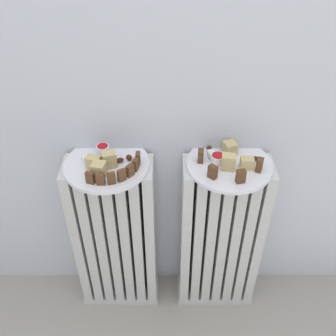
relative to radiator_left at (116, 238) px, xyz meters
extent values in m
cube|color=silver|center=(0.00, 0.00, -0.32)|extent=(0.30, 0.13, 0.03)
cube|color=silver|center=(-0.13, 0.00, 0.02)|extent=(0.03, 0.13, 0.64)
cube|color=silver|center=(-0.08, 0.00, 0.02)|extent=(0.03, 0.13, 0.64)
cube|color=silver|center=(-0.04, 0.00, 0.02)|extent=(0.03, 0.13, 0.64)
cube|color=silver|center=(0.00, 0.00, 0.02)|extent=(0.03, 0.13, 0.64)
cube|color=silver|center=(0.04, 0.00, 0.02)|extent=(0.03, 0.13, 0.64)
cube|color=silver|center=(0.08, 0.00, 0.02)|extent=(0.03, 0.13, 0.64)
cube|color=silver|center=(0.13, 0.00, 0.02)|extent=(0.03, 0.13, 0.64)
cube|color=silver|center=(0.38, 0.00, -0.32)|extent=(0.30, 0.13, 0.03)
cube|color=silver|center=(0.25, 0.00, 0.02)|extent=(0.03, 0.13, 0.64)
cube|color=silver|center=(0.30, 0.00, 0.02)|extent=(0.03, 0.13, 0.64)
cube|color=silver|center=(0.34, 0.00, 0.02)|extent=(0.03, 0.13, 0.64)
cube|color=silver|center=(0.38, 0.00, 0.02)|extent=(0.03, 0.13, 0.64)
cube|color=silver|center=(0.42, 0.00, 0.02)|extent=(0.03, 0.13, 0.64)
cube|color=silver|center=(0.47, 0.00, 0.02)|extent=(0.03, 0.13, 0.64)
cube|color=silver|center=(0.51, 0.00, 0.02)|extent=(0.03, 0.13, 0.64)
cylinder|color=white|center=(0.00, 0.00, 0.35)|extent=(0.27, 0.27, 0.01)
cylinder|color=white|center=(0.38, 0.00, 0.35)|extent=(0.27, 0.27, 0.01)
cube|color=#56351E|center=(-0.03, -0.09, 0.37)|extent=(0.03, 0.02, 0.04)
cube|color=#56351E|center=(0.00, -0.10, 0.37)|extent=(0.02, 0.01, 0.04)
cube|color=#56351E|center=(0.03, -0.09, 0.37)|extent=(0.03, 0.02, 0.04)
cube|color=#56351E|center=(0.06, -0.08, 0.37)|extent=(0.03, 0.02, 0.04)
cube|color=#56351E|center=(0.08, -0.06, 0.37)|extent=(0.02, 0.03, 0.04)
cube|color=#56351E|center=(0.09, -0.03, 0.37)|extent=(0.02, 0.03, 0.04)
cube|color=#56351E|center=(0.10, 0.00, 0.37)|extent=(0.01, 0.02, 0.04)
cube|color=tan|center=(0.01, -0.02, 0.38)|extent=(0.05, 0.04, 0.05)
cube|color=tan|center=(-0.01, -0.06, 0.38)|extent=(0.05, 0.05, 0.05)
cube|color=tan|center=(-0.03, -0.02, 0.37)|extent=(0.05, 0.04, 0.04)
cube|color=white|center=(0.02, 0.03, 0.36)|extent=(0.02, 0.02, 0.02)
cube|color=white|center=(-0.02, 0.00, 0.36)|extent=(0.03, 0.03, 0.02)
cube|color=white|center=(-0.06, 0.00, 0.37)|extent=(0.03, 0.03, 0.02)
ellipsoid|color=#3D1E0F|center=(0.07, 0.02, 0.36)|extent=(0.03, 0.03, 0.02)
ellipsoid|color=#3D1E0F|center=(0.04, 0.01, 0.36)|extent=(0.03, 0.03, 0.01)
cylinder|color=white|center=(-0.02, 0.05, 0.37)|extent=(0.04, 0.04, 0.03)
cylinder|color=#B21419|center=(-0.02, 0.05, 0.37)|extent=(0.03, 0.03, 0.01)
cube|color=#56351E|center=(0.29, 0.01, 0.38)|extent=(0.02, 0.03, 0.04)
cube|color=#56351E|center=(0.32, -0.07, 0.38)|extent=(0.03, 0.03, 0.04)
cube|color=#56351E|center=(0.40, -0.09, 0.38)|extent=(0.03, 0.02, 0.04)
cube|color=#56351E|center=(0.46, -0.04, 0.38)|extent=(0.03, 0.03, 0.04)
cube|color=tan|center=(0.43, -0.02, 0.37)|extent=(0.04, 0.03, 0.04)
cube|color=tan|center=(0.37, -0.03, 0.38)|extent=(0.05, 0.04, 0.05)
cube|color=tan|center=(0.39, 0.05, 0.37)|extent=(0.05, 0.05, 0.04)
cube|color=white|center=(0.38, 0.00, 0.36)|extent=(0.02, 0.02, 0.02)
cube|color=white|center=(0.33, 0.03, 0.36)|extent=(0.03, 0.03, 0.02)
ellipsoid|color=#3D1E0F|center=(0.32, 0.06, 0.36)|extent=(0.02, 0.03, 0.02)
ellipsoid|color=#3D1E0F|center=(0.47, 0.01, 0.36)|extent=(0.03, 0.03, 0.01)
cylinder|color=white|center=(0.34, 0.01, 0.37)|extent=(0.05, 0.05, 0.02)
cylinder|color=#B21419|center=(0.34, 0.01, 0.37)|extent=(0.04, 0.04, 0.01)
cube|color=silver|center=(-0.02, -0.02, 0.36)|extent=(0.03, 0.07, 0.00)
cube|color=silver|center=(-0.04, 0.03, 0.36)|extent=(0.03, 0.03, 0.00)
camera|label=1|loc=(0.19, -0.96, 1.13)|focal=42.75mm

